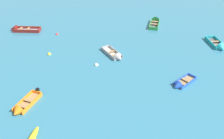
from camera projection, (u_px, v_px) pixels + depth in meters
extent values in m
cube|color=beige|center=(112.00, 54.00, 29.78)|extent=(1.97, 3.23, 0.10)
cube|color=gray|center=(116.00, 52.00, 29.93)|extent=(1.10, 3.05, 0.40)
cube|color=gray|center=(108.00, 54.00, 29.46)|extent=(1.10, 3.05, 0.40)
cube|color=gray|center=(105.00, 47.00, 30.86)|extent=(1.06, 0.46, 0.40)
cone|color=gray|center=(119.00, 58.00, 28.47)|extent=(1.24, 1.03, 1.06)
cube|color=#937047|center=(111.00, 51.00, 29.77)|extent=(1.04, 0.63, 0.03)
cube|color=#937047|center=(115.00, 55.00, 29.09)|extent=(1.04, 0.63, 0.03)
cube|color=#99754C|center=(185.00, 82.00, 24.86)|extent=(2.68, 2.11, 0.08)
cube|color=blue|center=(189.00, 83.00, 24.48)|extent=(2.32, 1.41, 0.31)
cube|color=blue|center=(181.00, 79.00, 25.12)|extent=(2.32, 1.41, 0.31)
cube|color=blue|center=(192.00, 76.00, 25.55)|extent=(0.59, 0.91, 0.31)
cone|color=blue|center=(177.00, 86.00, 24.01)|extent=(1.02, 1.14, 0.97)
cube|color=#937047|center=(186.00, 80.00, 24.84)|extent=(0.70, 0.92, 0.03)
cube|color=#937047|center=(181.00, 83.00, 24.41)|extent=(0.70, 0.92, 0.03)
cube|color=#99754C|center=(28.00, 103.00, 22.10)|extent=(2.29, 2.85, 0.10)
cube|color=orange|center=(33.00, 103.00, 21.87)|extent=(1.59, 2.47, 0.39)
cube|color=orange|center=(23.00, 101.00, 22.18)|extent=(1.59, 2.47, 0.39)
cube|color=orange|center=(37.00, 93.00, 23.16)|extent=(0.92, 0.63, 0.39)
cone|color=orange|center=(17.00, 113.00, 20.84)|extent=(1.20, 1.09, 1.00)
cube|color=#937047|center=(29.00, 100.00, 22.10)|extent=(0.95, 0.75, 0.03)
cube|color=#937047|center=(23.00, 106.00, 21.44)|extent=(0.95, 0.75, 0.03)
cube|color=black|center=(38.00, 91.00, 23.18)|extent=(0.37, 0.37, 0.54)
cube|color=#4C4C51|center=(215.00, 44.00, 32.02)|extent=(1.49, 3.24, 0.11)
cube|color=teal|center=(220.00, 42.00, 32.00)|extent=(0.36, 3.28, 0.43)
cube|color=teal|center=(211.00, 43.00, 31.87)|extent=(0.36, 3.28, 0.43)
cube|color=teal|center=(210.00, 37.00, 33.30)|extent=(1.30, 0.24, 0.43)
cone|color=teal|center=(222.00, 49.00, 30.49)|extent=(1.32, 0.85, 1.26)
cube|color=#937047|center=(215.00, 41.00, 32.03)|extent=(1.20, 0.44, 0.03)
cube|color=#937047|center=(218.00, 45.00, 31.23)|extent=(1.20, 0.44, 0.03)
cube|color=gray|center=(27.00, 31.00, 35.53)|extent=(3.75, 2.02, 0.12)
cube|color=maroon|center=(25.00, 31.00, 34.91)|extent=(3.63, 1.00, 0.47)
cube|color=maroon|center=(28.00, 28.00, 35.96)|extent=(3.63, 1.00, 0.47)
cube|color=maroon|center=(40.00, 30.00, 35.36)|extent=(0.43, 1.22, 0.47)
cone|color=maroon|center=(13.00, 29.00, 35.51)|extent=(1.12, 1.37, 1.20)
cube|color=#937047|center=(28.00, 29.00, 35.38)|extent=(0.65, 1.18, 0.03)
cube|color=#937047|center=(21.00, 29.00, 35.42)|extent=(0.65, 1.18, 0.03)
cube|color=#4C4C51|center=(154.00, 25.00, 37.26)|extent=(2.49, 3.58, 0.12)
cube|color=#288C3D|center=(150.00, 24.00, 37.29)|extent=(1.60, 3.27, 0.46)
cube|color=#288C3D|center=(158.00, 24.00, 37.04)|extent=(1.60, 3.27, 0.46)
cube|color=#288C3D|center=(153.00, 29.00, 35.71)|extent=(1.13, 0.62, 0.46)
cone|color=#288C3D|center=(156.00, 19.00, 38.68)|extent=(1.40, 1.24, 1.16)
cube|color=#937047|center=(154.00, 24.00, 36.97)|extent=(1.14, 0.80, 0.03)
cube|color=#937047|center=(155.00, 21.00, 37.82)|extent=(1.14, 0.80, 0.03)
sphere|color=red|center=(57.00, 34.00, 34.58)|extent=(0.39, 0.39, 0.39)
sphere|color=silver|center=(96.00, 65.00, 27.67)|extent=(0.44, 0.44, 0.44)
sphere|color=yellow|center=(49.00, 54.00, 29.77)|extent=(0.44, 0.44, 0.44)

